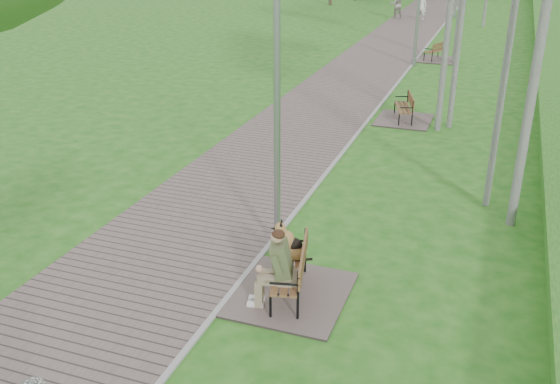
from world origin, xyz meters
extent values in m
plane|color=#1E6015|center=(0.00, 0.00, 0.00)|extent=(120.00, 120.00, 0.00)
cube|color=#675953|center=(-1.75, 21.50, 0.02)|extent=(3.50, 67.00, 0.04)
cube|color=#999993|center=(0.00, 21.50, 0.03)|extent=(0.10, 67.00, 0.05)
cube|color=#675953|center=(0.96, -1.55, 0.02)|extent=(1.86, 2.07, 0.04)
cube|color=brown|center=(0.91, -1.55, 0.47)|extent=(0.81, 1.62, 0.04)
cube|color=brown|center=(1.15, -1.49, 0.74)|extent=(0.40, 1.52, 0.34)
cube|color=#675953|center=(1.05, 9.11, 0.02)|extent=(1.68, 1.87, 0.04)
cube|color=brown|center=(1.00, 9.11, 0.42)|extent=(0.79, 1.46, 0.04)
cube|color=brown|center=(1.21, 9.17, 0.67)|extent=(0.42, 1.36, 0.31)
cube|color=#675953|center=(0.82, 18.80, 0.02)|extent=(1.66, 1.85, 0.04)
cube|color=brown|center=(0.77, 18.80, 0.42)|extent=(0.89, 1.44, 0.04)
cube|color=brown|center=(0.98, 18.72, 0.66)|extent=(0.53, 1.30, 0.30)
cylinder|color=gray|center=(0.15, -0.02, 0.16)|extent=(0.21, 0.21, 0.31)
cylinder|color=gray|center=(0.15, -0.02, 2.59)|extent=(0.12, 0.12, 5.18)
cylinder|color=gray|center=(0.06, 17.33, 0.16)|extent=(0.22, 0.22, 0.32)
cylinder|color=gray|center=(0.06, 17.33, 2.71)|extent=(0.13, 0.13, 5.42)
cylinder|color=gray|center=(0.28, 32.56, 0.13)|extent=(0.18, 0.18, 0.27)
imported|color=white|center=(-1.61, 30.72, 0.85)|extent=(0.69, 0.53, 1.70)
imported|color=gray|center=(-3.20, 30.79, 0.89)|extent=(1.07, 0.98, 1.79)
cylinder|color=silver|center=(4.40, 2.56, 4.39)|extent=(0.18, 0.18, 8.78)
camera|label=1|loc=(3.87, -10.04, 5.86)|focal=40.00mm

